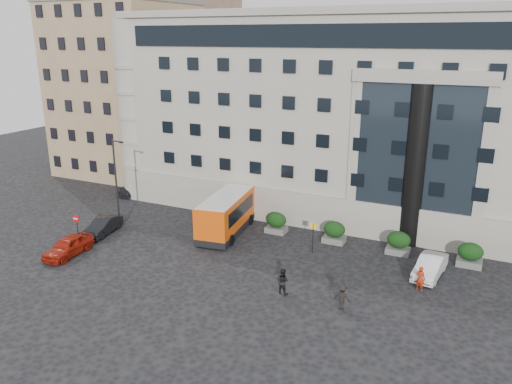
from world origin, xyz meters
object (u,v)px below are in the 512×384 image
white_taxi (430,266)px  hedge_e (470,254)px  minibus (226,213)px  hedge_a (224,214)px  red_truck (195,177)px  parked_car_b (103,226)px  hedge_c (334,232)px  bus_stop_sign (313,233)px  pedestrian_a (420,279)px  no_entry_sign (76,222)px  parked_car_d (174,186)px  pedestrian_b (282,281)px  hedge_b (276,222)px  parked_car_a (68,246)px  pedestrian_c (342,297)px  hedge_d (399,243)px  parked_car_c (138,186)px  street_lamp (117,180)px

white_taxi → hedge_e: bearing=57.6°
minibus → hedge_a: bearing=117.4°
red_truck → parked_car_b: size_ratio=1.26×
hedge_a → red_truck: red_truck is taller
hedge_c → bus_stop_sign: (-0.90, -2.80, 0.80)m
hedge_e → pedestrian_a: bearing=-117.1°
no_entry_sign → parked_car_d: size_ratio=0.42×
white_taxi → pedestrian_b: bearing=-133.9°
bus_stop_sign → pedestrian_b: bearing=-87.4°
hedge_e → parked_car_b: size_ratio=0.43×
red_truck → pedestrian_a: bearing=-31.3°
bus_stop_sign → parked_car_b: bus_stop_sign is taller
hedge_b → red_truck: bearing=149.2°
hedge_c → parked_car_a: bearing=-147.9°
parked_car_d → pedestrian_c: (23.42, -15.92, 0.07)m
hedge_d → parked_car_b: 24.73m
hedge_a → pedestrian_c: hedge_a is taller
bus_stop_sign → minibus: minibus is taller
bus_stop_sign → red_truck: (-17.53, 10.69, -0.28)m
hedge_a → hedge_d: size_ratio=1.00×
parked_car_c → hedge_c: bearing=-3.5°
minibus → hedge_d: bearing=-0.3°
red_truck → parked_car_d: red_truck is taller
bus_stop_sign → parked_car_b: bearing=-167.6°
parked_car_a → white_taxi: 27.22m
hedge_e → pedestrian_b: (-10.99, -9.78, -0.04)m
hedge_d → white_taxi: (2.73, -2.96, -0.19)m
parked_car_b → pedestrian_b: pedestrian_b is taller
pedestrian_b → pedestrian_c: bearing=-177.9°
hedge_b → street_lamp: bearing=-159.9°
pedestrian_c → hedge_c: bearing=-69.5°
hedge_c → parked_car_d: bearing=163.5°
parked_car_b → pedestrian_b: 18.28m
pedestrian_b → hedge_e: bearing=-132.5°
street_lamp → pedestrian_b: size_ratio=4.50×
hedge_b → street_lamp: street_lamp is taller
pedestrian_a → pedestrian_c: size_ratio=1.05×
no_entry_sign → white_taxi: (27.33, 5.88, -0.91)m
hedge_e → bus_stop_sign: bearing=-166.1°
pedestrian_c → hedge_a: bearing=-34.7°
street_lamp → hedge_b: bearing=20.1°
hedge_a → hedge_c: (10.40, 0.00, 0.00)m
street_lamp → pedestrian_b: bearing=-15.7°
hedge_c → parked_car_a: (-17.99, -11.29, -0.16)m
hedge_a → parked_car_d: (-9.48, 5.87, -0.16)m
hedge_d → street_lamp: size_ratio=0.23×
hedge_b → minibus: (-3.90, -1.85, 0.89)m
hedge_a → parked_car_d: size_ratio=0.33×
hedge_c → parked_car_a: 21.24m
parked_car_a → pedestrian_b: 17.46m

